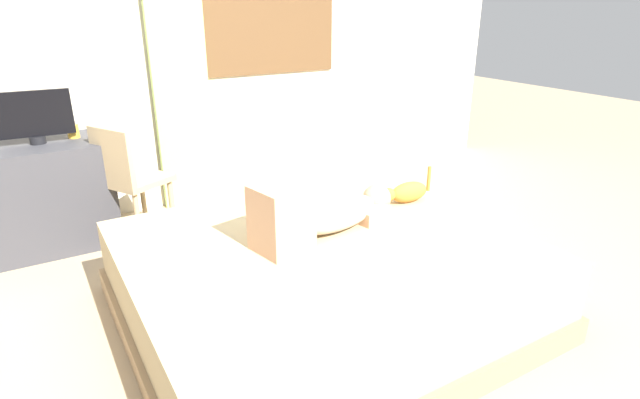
% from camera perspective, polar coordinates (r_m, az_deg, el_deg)
% --- Properties ---
extents(ground_plane, '(16.00, 16.00, 0.00)m').
position_cam_1_polar(ground_plane, '(2.80, 3.22, -14.14)').
color(ground_plane, tan).
extents(back_wall_with_window, '(6.40, 0.14, 2.90)m').
position_cam_1_polar(back_wall_with_window, '(4.39, -14.20, 18.50)').
color(back_wall_with_window, beige).
rests_on(back_wall_with_window, ground).
extents(bed, '(2.03, 1.81, 0.45)m').
position_cam_1_polar(bed, '(2.78, 0.35, -8.93)').
color(bed, '#997A56').
rests_on(bed, ground).
extents(person_lying, '(0.94, 0.42, 0.34)m').
position_cam_1_polar(person_lying, '(2.73, 0.32, -1.55)').
color(person_lying, '#CCB299').
rests_on(person_lying, bed).
extents(cat, '(0.36, 0.12, 0.21)m').
position_cam_1_polar(cat, '(3.21, 9.69, 0.82)').
color(cat, '#C67A2D').
rests_on(cat, bed).
extents(desk, '(0.90, 0.56, 0.74)m').
position_cam_1_polar(desk, '(3.99, -28.73, 0.29)').
color(desk, '#38383D').
rests_on(desk, ground).
extents(tv_monitor, '(0.48, 0.10, 0.35)m').
position_cam_1_polar(tv_monitor, '(3.85, -29.51, 8.10)').
color(tv_monitor, black).
rests_on(tv_monitor, desk).
extents(cup, '(0.08, 0.08, 0.09)m').
position_cam_1_polar(cup, '(3.93, -25.95, 6.91)').
color(cup, gold).
rests_on(cup, desk).
extents(chair_by_desk, '(0.51, 0.51, 0.86)m').
position_cam_1_polar(chair_by_desk, '(3.72, -20.78, 2.46)').
color(chair_by_desk, tan).
rests_on(chair_by_desk, ground).
extents(curtain_left, '(0.44, 0.06, 2.58)m').
position_cam_1_polar(curtain_left, '(4.24, -15.76, 16.04)').
color(curtain_left, '#ADCC75').
rests_on(curtain_left, ground).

